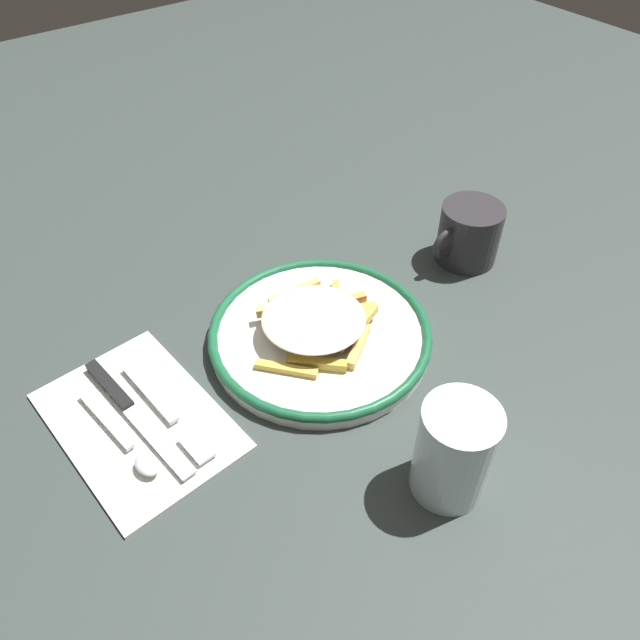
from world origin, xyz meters
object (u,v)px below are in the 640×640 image
(fries_heap, at_px, (319,323))
(fork, at_px, (165,410))
(knife, at_px, (128,406))
(spoon, at_px, (130,446))
(coffee_mug, at_px, (468,234))
(water_glass, at_px, (454,451))
(napkin, at_px, (138,419))
(plate, at_px, (320,334))

(fries_heap, relative_size, fork, 1.02)
(knife, bearing_deg, fries_heap, 169.21)
(spoon, distance_m, coffee_mug, 0.54)
(fries_heap, bearing_deg, water_glass, 86.46)
(napkin, relative_size, knife, 1.11)
(water_glass, bearing_deg, coffee_mug, -139.29)
(plate, distance_m, napkin, 0.24)
(napkin, xyz_separation_m, spoon, (0.02, 0.03, 0.01))
(knife, bearing_deg, napkin, 96.11)
(napkin, height_order, knife, knife)
(napkin, relative_size, fork, 1.33)
(fork, height_order, coffee_mug, coffee_mug)
(fork, bearing_deg, napkin, -22.78)
(plate, bearing_deg, napkin, -5.57)
(fries_heap, bearing_deg, spoon, 1.70)
(plate, bearing_deg, fork, -3.06)
(fries_heap, height_order, water_glass, water_glass)
(coffee_mug, bearing_deg, napkin, -1.64)
(water_glass, distance_m, coffee_mug, 0.39)
(fries_heap, distance_m, knife, 0.25)
(plate, xyz_separation_m, napkin, (0.24, -0.02, -0.01))
(fries_heap, height_order, coffee_mug, coffee_mug)
(plate, height_order, napkin, plate)
(fries_heap, xyz_separation_m, knife, (0.24, -0.05, -0.03))
(plate, bearing_deg, fries_heap, 42.85)
(fork, relative_size, coffee_mug, 1.52)
(coffee_mug, bearing_deg, fries_heap, 2.49)
(fork, bearing_deg, knife, -44.99)
(plate, height_order, fork, plate)
(fork, distance_m, spoon, 0.06)
(knife, distance_m, spoon, 0.06)
(plate, bearing_deg, spoon, 2.40)
(spoon, relative_size, water_glass, 1.31)
(fork, distance_m, water_glass, 0.32)
(plate, height_order, knife, plate)
(fork, height_order, water_glass, water_glass)
(fork, relative_size, spoon, 1.16)
(fries_heap, xyz_separation_m, napkin, (0.24, -0.03, -0.03))
(fork, distance_m, knife, 0.04)
(fries_heap, distance_m, water_glass, 0.24)
(fork, xyz_separation_m, coffee_mug, (-0.49, 0.00, 0.03))
(knife, relative_size, spoon, 1.38)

